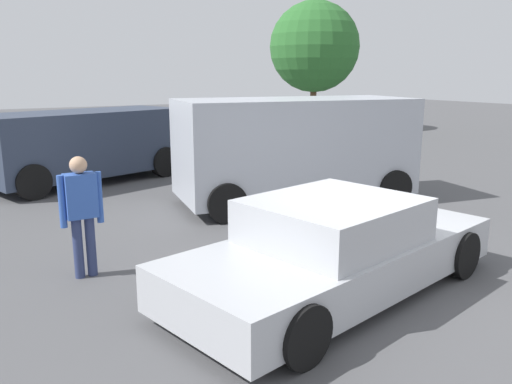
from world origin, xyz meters
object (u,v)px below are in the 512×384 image
at_px(sedan_foreground, 336,249).
at_px(pedestrian, 81,206).
at_px(suv_dark, 84,143).
at_px(van_white, 295,147).

height_order(sedan_foreground, pedestrian, pedestrian).
bearing_deg(suv_dark, sedan_foreground, 80.34).
height_order(van_white, suv_dark, van_white).
xyz_separation_m(sedan_foreground, pedestrian, (-2.60, 2.13, 0.42)).
bearing_deg(van_white, suv_dark, 136.77).
height_order(van_white, pedestrian, van_white).
bearing_deg(pedestrian, suv_dark, 166.07).
xyz_separation_m(sedan_foreground, van_white, (2.24, 4.12, 0.63)).
distance_m(suv_dark, pedestrian, 6.62).
bearing_deg(pedestrian, sedan_foreground, 49.69).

